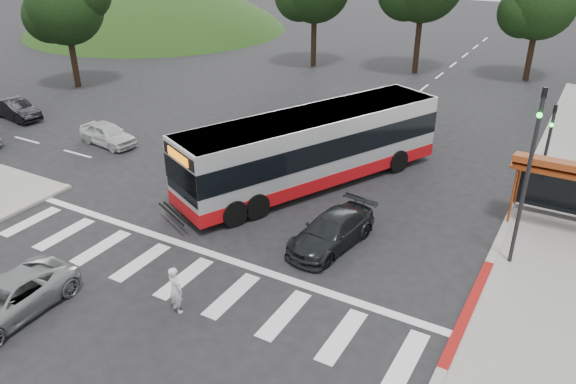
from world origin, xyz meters
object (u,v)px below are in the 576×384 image
Objects in this scene: dark_sedan at (332,231)px; transit_bus at (313,150)px; pedestrian at (175,290)px; silver_suv_south at (8,299)px.

transit_bus is at bearing 133.84° from dark_sedan.
transit_bus is 8.03× the size of pedestrian.
dark_sedan is at bearing -29.80° from transit_bus.
silver_suv_south is (-3.79, -13.16, -1.07)m from transit_bus.
silver_suv_south is at bearing -119.88° from dark_sedan.
silver_suv_south is at bearing 48.35° from pedestrian.
dark_sedan is at bearing -96.57° from pedestrian.
transit_bus reaches higher than dark_sedan.
dark_sedan is at bearing 49.86° from silver_suv_south.
pedestrian is at bearing -61.59° from transit_bus.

